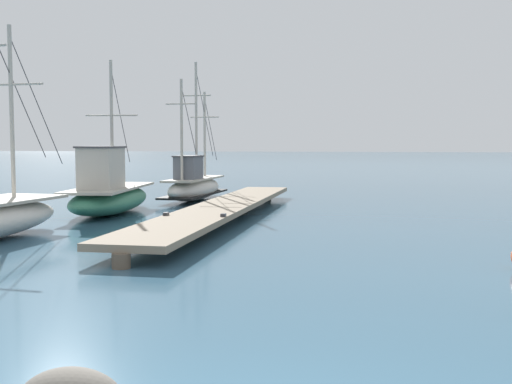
{
  "coord_description": "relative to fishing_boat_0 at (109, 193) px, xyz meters",
  "views": [
    {
      "loc": [
        1.1,
        -4.11,
        2.37
      ],
      "look_at": [
        -1.76,
        8.46,
        1.4
      ],
      "focal_mm": 44.46,
      "sensor_mm": 36.0,
      "label": 1
    }
  ],
  "objects": [
    {
      "name": "fishing_boat_2",
      "position": [
        1.19,
        5.63,
        -0.06
      ],
      "size": [
        1.55,
        6.31,
        5.85
      ],
      "color": "silver",
      "rests_on": "ground"
    },
    {
      "name": "floating_dock",
      "position": [
        4.2,
        -0.43,
        -0.34
      ],
      "size": [
        2.45,
        17.1,
        0.53
      ],
      "color": "gray",
      "rests_on": "ground"
    },
    {
      "name": "fishing_boat_0",
      "position": [
        0.0,
        0.0,
        0.0
      ],
      "size": [
        2.99,
        6.49,
        5.27
      ],
      "color": "#337556",
      "rests_on": "ground"
    }
  ]
}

